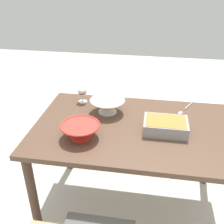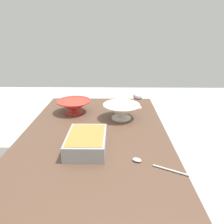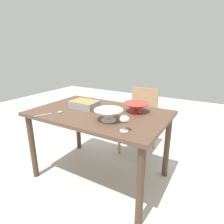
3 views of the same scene
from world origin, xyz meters
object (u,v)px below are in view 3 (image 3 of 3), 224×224
object	(u,v)px
casserole_dish	(85,104)
small_bowl	(136,107)
dining_table	(99,121)
wine_glass	(124,120)
chair	(140,118)
serving_spoon	(54,113)
mixing_bowl	(109,114)

from	to	relation	value
casserole_dish	small_bowl	world-z (taller)	small_bowl
dining_table	wine_glass	world-z (taller)	wine_glass
chair	serving_spoon	xyz separation A→B (m)	(0.47, 1.06, 0.29)
chair	mixing_bowl	xyz separation A→B (m)	(-0.08, 0.95, 0.34)
chair	mixing_bowl	distance (m)	1.01
mixing_bowl	serving_spoon	xyz separation A→B (m)	(0.55, 0.11, -0.05)
casserole_dish	serving_spoon	xyz separation A→B (m)	(0.14, 0.30, -0.04)
casserole_dish	small_bowl	xyz separation A→B (m)	(-0.52, -0.16, 0.01)
mixing_bowl	small_bowl	bearing A→B (deg)	-107.59
small_bowl	chair	bearing A→B (deg)	-72.69
wine_glass	serving_spoon	size ratio (longest dim) A/B	0.53
dining_table	chair	distance (m)	0.82
wine_glass	small_bowl	world-z (taller)	wine_glass
wine_glass	chair	bearing A→B (deg)	-74.49
mixing_bowl	small_bowl	size ratio (longest dim) A/B	1.02
wine_glass	serving_spoon	xyz separation A→B (m)	(0.77, -0.02, -0.08)
wine_glass	small_bowl	distance (m)	0.49
dining_table	casserole_dish	bearing A→B (deg)	-6.98
casserole_dish	serving_spoon	bearing A→B (deg)	64.88
chair	small_bowl	bearing A→B (deg)	107.31
small_bowl	serving_spoon	xyz separation A→B (m)	(0.66, 0.45, -0.05)
dining_table	serving_spoon	world-z (taller)	serving_spoon
chair	serving_spoon	world-z (taller)	chair
mixing_bowl	serving_spoon	distance (m)	0.57
dining_table	casserole_dish	distance (m)	0.25
chair	mixing_bowl	size ratio (longest dim) A/B	3.38
casserole_dish	serving_spoon	world-z (taller)	casserole_dish
wine_glass	dining_table	bearing A→B (deg)	-34.38
dining_table	serving_spoon	distance (m)	0.45
chair	wine_glass	size ratio (longest dim) A/B	6.77
wine_glass	casserole_dish	size ratio (longest dim) A/B	0.45
small_bowl	dining_table	bearing A→B (deg)	29.36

